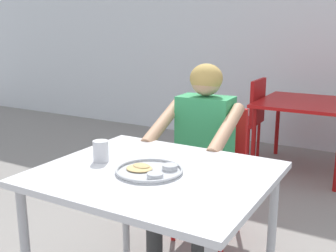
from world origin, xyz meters
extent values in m
cube|color=silver|center=(-0.04, -0.03, 0.74)|extent=(1.03, 0.89, 0.03)
cylinder|color=#B2B2B7|center=(-0.49, 0.35, 0.36)|extent=(0.04, 0.04, 0.73)
cylinder|color=#B2B2B7|center=(0.42, 0.35, 0.36)|extent=(0.04, 0.04, 0.73)
cylinder|color=#B7BABF|center=(-0.05, -0.07, 0.76)|extent=(0.31, 0.31, 0.01)
torus|color=#B7BABF|center=(-0.05, -0.07, 0.77)|extent=(0.31, 0.31, 0.01)
cylinder|color=#B2B5BA|center=(0.02, -0.13, 0.78)|extent=(0.07, 0.07, 0.02)
cylinder|color=#C65119|center=(0.02, -0.13, 0.78)|extent=(0.06, 0.06, 0.01)
cylinder|color=#B2B5BA|center=(0.02, 0.00, 0.78)|extent=(0.07, 0.07, 0.02)
cylinder|color=#B77F23|center=(0.02, 0.00, 0.78)|extent=(0.06, 0.06, 0.01)
ellipsoid|color=tan|center=(-0.10, -0.07, 0.77)|extent=(0.13, 0.12, 0.01)
ellipsoid|color=tan|center=(-0.10, -0.05, 0.78)|extent=(0.10, 0.09, 0.01)
cylinder|color=silver|center=(-0.34, -0.05, 0.81)|extent=(0.08, 0.08, 0.11)
cylinder|color=#593319|center=(-0.34, -0.05, 0.84)|extent=(0.06, 0.06, 0.02)
cube|color=red|center=(-0.16, 0.82, 0.42)|extent=(0.44, 0.42, 0.04)
cube|color=red|center=(-0.16, 1.00, 0.66)|extent=(0.40, 0.05, 0.43)
cylinder|color=red|center=(0.02, 0.66, 0.20)|extent=(0.03, 0.03, 0.41)
cylinder|color=red|center=(-0.32, 0.65, 0.20)|extent=(0.03, 0.03, 0.41)
cylinder|color=red|center=(0.01, 0.99, 0.20)|extent=(0.03, 0.03, 0.41)
cylinder|color=red|center=(-0.33, 0.97, 0.20)|extent=(0.03, 0.03, 0.41)
cylinder|color=#383838|center=(0.01, 0.37, 0.22)|extent=(0.10, 0.10, 0.44)
cylinder|color=#383838|center=(0.00, 0.57, 0.48)|extent=(0.14, 0.40, 0.12)
cylinder|color=#383838|center=(-0.29, 0.36, 0.22)|extent=(0.10, 0.10, 0.44)
cylinder|color=#383838|center=(-0.30, 0.56, 0.48)|extent=(0.14, 0.40, 0.12)
cube|color=#339959|center=(-0.16, 0.77, 0.73)|extent=(0.35, 0.21, 0.50)
cylinder|color=tan|center=(0.06, 0.59, 0.83)|extent=(0.09, 0.46, 0.25)
cylinder|color=tan|center=(-0.35, 0.58, 0.83)|extent=(0.09, 0.46, 0.25)
sphere|color=tan|center=(-0.16, 0.77, 1.08)|extent=(0.19, 0.19, 0.19)
ellipsoid|color=tan|center=(-0.16, 0.77, 1.09)|extent=(0.21, 0.20, 0.18)
cube|color=#B71414|center=(0.12, 2.51, 0.69)|extent=(0.87, 0.95, 0.03)
cylinder|color=maroon|center=(-0.26, 2.09, 0.34)|extent=(0.04, 0.04, 0.67)
cylinder|color=maroon|center=(-0.26, 2.92, 0.34)|extent=(0.04, 0.04, 0.67)
cube|color=#AC1313|center=(-0.53, 2.47, 0.44)|extent=(0.39, 0.44, 0.04)
cube|color=#AC1313|center=(-0.36, 2.48, 0.67)|extent=(0.04, 0.41, 0.43)
cylinder|color=#AC1313|center=(-0.68, 2.29, 0.21)|extent=(0.03, 0.03, 0.42)
cylinder|color=#AC1313|center=(-0.69, 2.65, 0.21)|extent=(0.03, 0.03, 0.42)
cylinder|color=#AC1313|center=(-0.38, 2.30, 0.21)|extent=(0.03, 0.03, 0.42)
cylinder|color=#AC1313|center=(-0.38, 2.65, 0.21)|extent=(0.03, 0.03, 0.42)
camera|label=1|loc=(0.89, -1.53, 1.39)|focal=43.47mm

